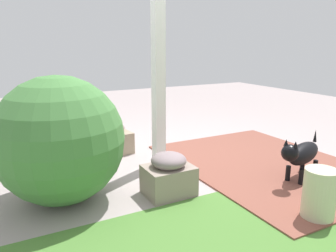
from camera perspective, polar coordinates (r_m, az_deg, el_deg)
name	(u,v)px	position (r m, az deg, el deg)	size (l,w,h in m)	color
ground_plane	(174,158)	(3.94, 1.14, -5.60)	(12.00, 12.00, 0.00)	#A59695
brick_path	(265,164)	(3.89, 16.60, -6.35)	(1.80, 2.40, 0.02)	brown
porch_pillar	(158,48)	(3.52, -1.72, 13.48)	(0.12, 0.12, 2.58)	white
stone_planter_nearest	(114,139)	(4.17, -9.39, -2.29)	(0.41, 0.46, 0.37)	gray
stone_planter_mid	(169,175)	(2.97, 0.11, -8.51)	(0.43, 0.34, 0.39)	gray
round_shrub	(60,140)	(2.89, -18.35, -2.37)	(1.09, 1.09, 1.09)	#457D3D
terracotta_pot_broad	(59,131)	(4.27, -18.51, -0.86)	(0.39, 0.39, 0.46)	#A05334
terracotta_pot_spiky	(29,148)	(3.82, -23.11, -3.55)	(0.28, 0.28, 0.52)	#C86D4F
dog	(302,154)	(3.49, 22.23, -4.53)	(0.69, 0.36, 0.48)	black
ceramic_urn	(319,194)	(2.82, 24.83, -10.76)	(0.25, 0.25, 0.41)	beige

